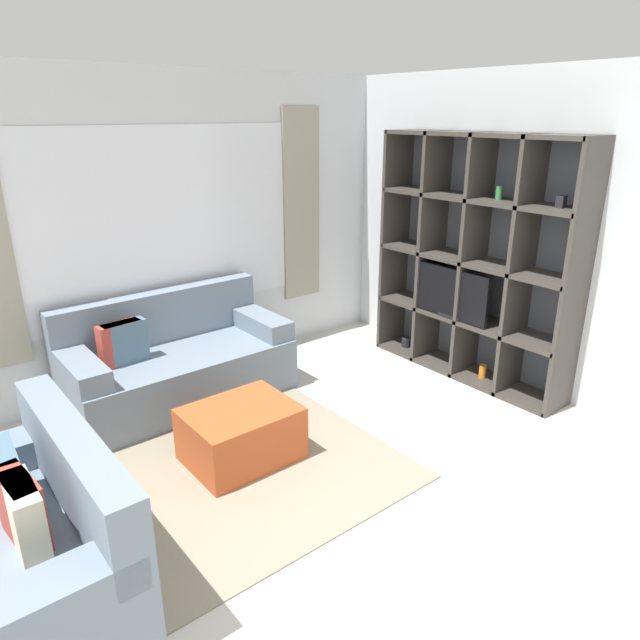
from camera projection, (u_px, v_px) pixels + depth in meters
name	position (u px, v px, depth m)	size (l,w,h in m)	color
ground_plane	(460.00, 582.00, 3.02)	(16.00, 16.00, 0.00)	beige
wall_back	(166.00, 232.00, 4.98)	(5.85, 0.11, 2.70)	silver
wall_right	(490.00, 229.00, 5.15)	(0.07, 4.49, 2.70)	silver
area_rug	(166.00, 479.00, 3.86)	(2.95, 2.30, 0.01)	gray
shelving_unit	(475.00, 262.00, 5.11)	(0.40, 1.96, 2.19)	#515660
couch_main	(176.00, 364.00, 4.85)	(1.84, 0.87, 0.90)	slate
couch_side	(26.00, 549.00, 2.78)	(0.87, 1.47, 0.90)	slate
ottoman	(241.00, 434.00, 4.03)	(0.75, 0.59, 0.40)	#B74C23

